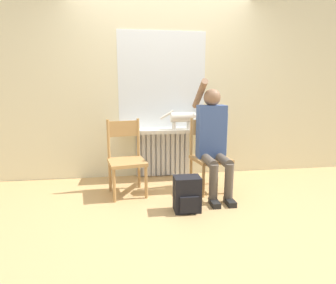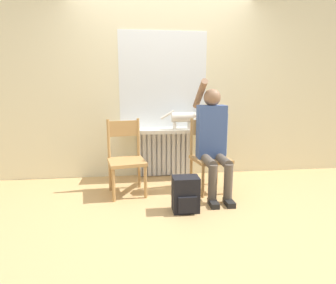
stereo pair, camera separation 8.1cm
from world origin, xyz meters
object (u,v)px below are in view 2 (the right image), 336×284
Objects in this scene: cat at (183,118)px; backpack at (186,194)px; chair_right at (209,155)px; chair_left at (126,157)px; person at (213,137)px.

backpack is at bearing -97.78° from cat.
chair_right is 2.42× the size of backpack.
chair_right is 1.77× the size of cat.
chair_left is 1.00× the size of chair_right.
person is (0.01, -0.11, 0.25)m from chair_right.
chair_left is at bearing 136.22° from backpack.
backpack is (-0.41, -0.61, -0.27)m from chair_right.
chair_right is 0.27m from person.
cat is 1.28m from backpack.
cat is at bearing 109.30° from chair_right.
chair_right is at bearing 94.97° from person.
cat reaches higher than chair_left.
chair_left is at bearing 169.46° from chair_right.
cat is at bearing 20.40° from chair_left.
chair_right is 0.78m from backpack.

